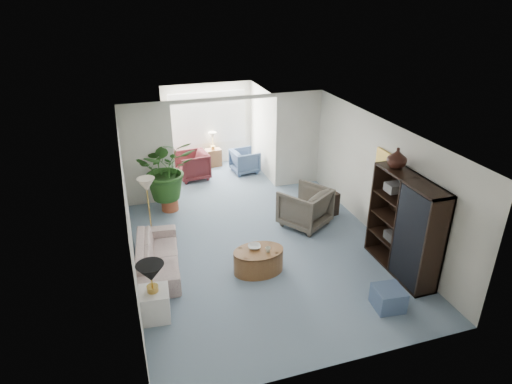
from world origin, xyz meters
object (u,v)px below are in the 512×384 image
object	(u,v)px
coffee_bowl	(254,247)
sunroom_chair_blue	(245,161)
ottoman	(388,298)
sunroom_table	(213,157)
end_table	(155,304)
coffee_cup	(268,250)
sofa	(158,256)
entertainment_cabinet	(405,226)
coffee_table	(258,261)
plant_pot	(170,204)
side_table_dark	(327,204)
wingback_chair	(305,207)
floor_lamp	(146,185)
sunroom_chair_maroon	(193,166)
table_lamp	(151,273)
cabinet_urn	(397,158)
framed_picture	(385,163)

from	to	relation	value
coffee_bowl	sunroom_chair_blue	world-z (taller)	sunroom_chair_blue
ottoman	sunroom_table	bearing A→B (deg)	100.86
end_table	coffee_cup	size ratio (longest dim) A/B	5.01
sofa	coffee_cup	distance (m)	2.07
coffee_cup	entertainment_cabinet	distance (m)	2.51
coffee_table	plant_pot	size ratio (longest dim) A/B	2.37
side_table_dark	coffee_cup	bearing A→B (deg)	-139.43
coffee_bowl	sofa	bearing A→B (deg)	162.60
wingback_chair	entertainment_cabinet	world-z (taller)	entertainment_cabinet
floor_lamp	sunroom_chair_maroon	distance (m)	3.37
side_table_dark	end_table	bearing A→B (deg)	-150.43
end_table	entertainment_cabinet	xyz separation A→B (m)	(4.51, -0.04, 0.68)
floor_lamp	side_table_dark	size ratio (longest dim) A/B	0.66
entertainment_cabinet	sunroom_table	xyz separation A→B (m)	(-2.17, 6.22, -0.68)
table_lamp	entertainment_cabinet	bearing A→B (deg)	-0.45
sunroom_table	sunroom_chair_maroon	bearing A→B (deg)	-135.00
sofa	plant_pot	xyz separation A→B (m)	(0.53, 2.37, -0.12)
end_table	entertainment_cabinet	world-z (taller)	entertainment_cabinet
coffee_cup	cabinet_urn	world-z (taller)	cabinet_urn
wingback_chair	end_table	bearing A→B (deg)	-2.29
side_table_dark	sofa	bearing A→B (deg)	-165.55
plant_pot	ottoman	bearing A→B (deg)	-57.30
coffee_bowl	sunroom_chair_maroon	xyz separation A→B (m)	(-0.33, 4.63, -0.10)
coffee_cup	plant_pot	bearing A→B (deg)	114.20
end_table	coffee_table	distance (m)	2.10
floor_lamp	coffee_table	distance (m)	2.73
floor_lamp	wingback_chair	distance (m)	3.43
sunroom_chair_maroon	sunroom_table	world-z (taller)	sunroom_chair_maroon
plant_pot	sunroom_chair_blue	bearing A→B (deg)	36.04
coffee_cup	entertainment_cabinet	bearing A→B (deg)	-15.13
framed_picture	coffee_cup	size ratio (longest dim) A/B	4.84
sofa	cabinet_urn	distance (m)	4.75
sofa	ottoman	distance (m)	4.18
sofa	sunroom_chair_blue	world-z (taller)	sunroom_chair_blue
side_table_dark	cabinet_urn	bearing A→B (deg)	-80.63
sofa	wingback_chair	xyz separation A→B (m)	(3.29, 0.73, 0.16)
end_table	plant_pot	xyz separation A→B (m)	(0.73, 3.72, -0.10)
floor_lamp	sunroom_chair_maroon	bearing A→B (deg)	64.39
side_table_dark	sunroom_table	distance (m)	4.23
coffee_bowl	side_table_dark	distance (m)	2.77
end_table	plant_pot	world-z (taller)	end_table
wingback_chair	plant_pot	distance (m)	3.22
coffee_bowl	coffee_cup	world-z (taller)	coffee_cup
ottoman	cabinet_urn	bearing A→B (deg)	59.99
framed_picture	ottoman	xyz separation A→B (m)	(-1.03, -2.04, -1.51)
cabinet_urn	plant_pot	world-z (taller)	cabinet_urn
coffee_cup	sunroom_chair_maroon	distance (m)	4.86
ottoman	sunroom_chair_maroon	bearing A→B (deg)	108.39
coffee_cup	sunroom_chair_blue	bearing A→B (deg)	78.66
cabinet_urn	plant_pot	xyz separation A→B (m)	(-3.78, 3.25, -1.91)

